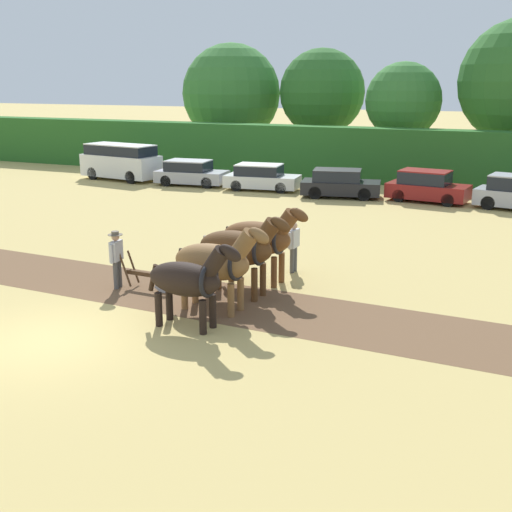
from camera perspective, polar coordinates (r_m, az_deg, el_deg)
The scene contains 18 objects.
ground_plane at distance 15.78m, azimuth -17.94°, elevation -7.18°, with size 240.00×240.00×0.00m, color tan.
plowed_furrow_strip at distance 19.40m, azimuth -11.98°, elevation -2.50°, with size 23.40×3.04×0.01m, color brown.
hedgerow at distance 38.93m, azimuth 8.56°, elevation 8.93°, with size 76.49×1.68×3.17m, color #286023.
tree_far_left at distance 48.51m, azimuth -2.20°, elevation 14.23°, with size 7.17×7.17×8.47m.
tree_left at distance 45.83m, azimuth 5.89°, elevation 14.29°, with size 5.88×5.88×7.98m.
tree_center_left at distance 42.27m, azimuth 12.98°, elevation 13.30°, with size 4.74×4.74×6.98m.
draft_horse_lead_left at distance 15.47m, azimuth -5.98°, elevation -2.07°, with size 2.65×0.94×2.29m.
draft_horse_lead_right at distance 16.55m, azimuth -3.59°, elevation -0.51°, with size 2.85×1.07×2.42m.
draft_horse_trail_left at distance 17.68m, azimuth -1.51°, elevation 0.72°, with size 2.87×1.09×2.43m.
draft_horse_trail_right at distance 18.85m, azimuth 0.34°, elevation 1.62°, with size 2.86×1.10×2.44m.
plow at distance 18.68m, azimuth -9.35°, elevation -2.06°, with size 1.60×0.47×1.13m.
farmer_at_plow at distance 18.87m, azimuth -12.31°, elevation 0.08°, with size 0.42×0.66×1.69m.
farmer_beside_team at distance 20.03m, azimuth 3.37°, elevation 1.11°, with size 0.23×0.65×1.60m.
parked_van at distance 39.85m, azimuth -11.92°, elevation 8.22°, with size 5.18×2.61×2.13m.
parked_car_left at distance 37.20m, azimuth -5.82°, elevation 7.34°, with size 4.18×2.24×1.43m.
parked_car_center_left at distance 35.37m, azimuth 0.49°, elevation 6.98°, with size 4.20×2.26×1.41m.
parked_car_center at distance 33.42m, azimuth 7.45°, elevation 6.38°, with size 4.27×2.61×1.43m.
parked_car_center_right at distance 33.00m, azimuth 14.95°, elevation 5.96°, with size 4.09×2.25×1.55m.
Camera 1 is at (9.91, -10.79, 5.85)m, focal length 45.00 mm.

